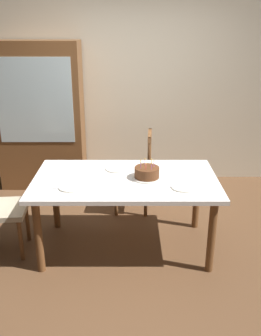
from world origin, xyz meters
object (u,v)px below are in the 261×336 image
at_px(plate_near_celebrant, 71,187).
at_px(chair_spindle_back, 134,173).
at_px(birthday_cake, 147,173).
at_px(china_cabinet, 40,117).
at_px(dining_table, 125,186).
at_px(plate_near_guest, 183,187).
at_px(plate_far_side, 117,169).

bearing_deg(plate_near_celebrant, chair_spindle_back, 61.14).
bearing_deg(birthday_cake, china_cabinet, 130.33).
bearing_deg(plate_near_celebrant, dining_table, 25.00).
height_order(birthday_cake, plate_near_celebrant, birthday_cake).
distance_m(dining_table, plate_near_celebrant, 0.53).
height_order(plate_near_celebrant, china_cabinet, china_cabinet).
distance_m(birthday_cake, china_cabinet, 2.06).
relative_size(birthday_cake, chair_spindle_back, 0.29).
distance_m(plate_near_celebrant, chair_spindle_back, 1.21).
xyz_separation_m(birthday_cake, plate_near_guest, (0.31, -0.21, -0.05)).
xyz_separation_m(birthday_cake, plate_far_side, (-0.28, 0.23, -0.05)).
height_order(plate_near_celebrant, plate_near_guest, same).
height_order(dining_table, chair_spindle_back, chair_spindle_back).
xyz_separation_m(plate_near_celebrant, china_cabinet, (-0.66, 1.78, 0.20)).
bearing_deg(chair_spindle_back, plate_near_celebrant, -118.86).
bearing_deg(dining_table, plate_near_guest, -23.15).
distance_m(plate_near_celebrant, plate_near_guest, 0.98).
bearing_deg(dining_table, birthday_cake, -1.66).
bearing_deg(plate_near_guest, china_cabinet, 132.72).
xyz_separation_m(dining_table, china_cabinet, (-1.13, 1.56, 0.29)).
xyz_separation_m(plate_far_side, plate_near_guest, (0.60, -0.44, 0.00)).
xyz_separation_m(plate_near_guest, chair_spindle_back, (-0.42, 1.02, -0.29)).
height_order(plate_far_side, chair_spindle_back, chair_spindle_back).
bearing_deg(birthday_cake, plate_far_side, 141.67).
xyz_separation_m(plate_far_side, china_cabinet, (-1.04, 1.34, 0.20)).
bearing_deg(dining_table, plate_near_celebrant, -155.00).
height_order(chair_spindle_back, china_cabinet, china_cabinet).
relative_size(dining_table, plate_near_guest, 7.78).
height_order(birthday_cake, plate_near_guest, birthday_cake).
bearing_deg(china_cabinet, birthday_cake, -49.67).
distance_m(birthday_cake, plate_near_celebrant, 0.70).
bearing_deg(plate_far_side, chair_spindle_back, 72.93).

